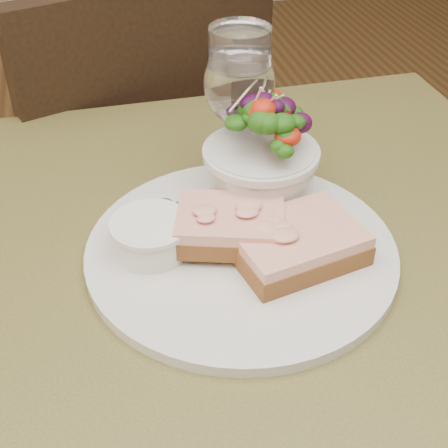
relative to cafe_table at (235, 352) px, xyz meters
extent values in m
cube|color=#46431E|center=(0.00, 0.00, 0.08)|extent=(0.80, 0.80, 0.04)
cylinder|color=black|center=(0.34, 0.34, -0.29)|extent=(0.05, 0.05, 0.71)
cube|color=black|center=(-0.07, 0.65, -0.20)|extent=(0.53, 0.53, 0.04)
cube|color=black|center=(-0.01, 0.47, 0.03)|extent=(0.41, 0.17, 0.45)
cube|color=black|center=(-0.07, 0.65, -0.42)|extent=(0.46, 0.46, 0.45)
cylinder|color=silver|center=(0.01, 0.04, 0.11)|extent=(0.31, 0.31, 0.01)
cube|color=#4A2813|center=(0.06, 0.01, 0.12)|extent=(0.14, 0.11, 0.02)
cube|color=#FFECC1|center=(0.06, 0.01, 0.14)|extent=(0.13, 0.11, 0.01)
cube|color=#4A2813|center=(0.00, 0.04, 0.13)|extent=(0.12, 0.11, 0.02)
cube|color=#FFECC1|center=(0.00, 0.04, 0.15)|extent=(0.12, 0.10, 0.01)
cylinder|color=white|center=(-0.07, 0.05, 0.13)|extent=(0.07, 0.07, 0.04)
cylinder|color=olive|center=(-0.07, 0.05, 0.15)|extent=(0.06, 0.06, 0.01)
cylinder|color=silver|center=(0.06, 0.12, 0.14)|extent=(0.12, 0.12, 0.06)
ellipsoid|color=#123B0A|center=(0.06, 0.12, 0.20)|extent=(0.10, 0.10, 0.06)
ellipsoid|color=#123B0A|center=(-0.04, 0.11, 0.12)|extent=(0.04, 0.04, 0.01)
sphere|color=maroon|center=(-0.05, 0.10, 0.12)|extent=(0.02, 0.02, 0.02)
cylinder|color=white|center=(0.04, 0.16, 0.10)|extent=(0.07, 0.07, 0.00)
cylinder|color=white|center=(0.04, 0.16, 0.15)|extent=(0.01, 0.01, 0.09)
ellipsoid|color=white|center=(0.04, 0.16, 0.23)|extent=(0.08, 0.08, 0.09)
camera|label=1|loc=(-0.12, -0.43, 0.51)|focal=50.00mm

